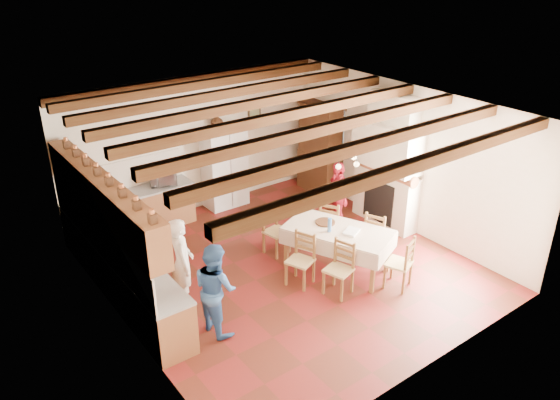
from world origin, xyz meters
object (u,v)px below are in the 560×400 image
(person_man, at_px, (182,263))
(hutch, at_px, (320,149))
(chair_end_near, at_px, (399,262))
(chair_right_near, at_px, (377,234))
(chair_left_far, at_px, (300,260))
(chair_right_far, at_px, (331,222))
(person_woman_blue, at_px, (215,288))
(refrigerator, at_px, (222,166))
(chair_end_far, at_px, (277,231))
(microwave, at_px, (163,178))
(person_woman_red, at_px, (337,196))
(chair_left_near, at_px, (339,269))
(dining_table, at_px, (338,233))

(person_man, bearing_deg, hutch, -46.87)
(chair_end_near, bearing_deg, hutch, -133.66)
(hutch, height_order, chair_right_near, hutch)
(chair_left_far, relative_size, chair_right_far, 1.00)
(person_woman_blue, bearing_deg, refrigerator, -36.88)
(chair_left_far, height_order, person_man, person_man)
(hutch, xyz_separation_m, chair_end_far, (-2.54, -1.74, -0.58))
(refrigerator, height_order, chair_end_far, refrigerator)
(chair_right_far, height_order, person_man, person_man)
(chair_end_near, xyz_separation_m, chair_end_far, (-1.01, 2.17, 0.00))
(microwave, bearing_deg, chair_end_near, -45.55)
(person_man, bearing_deg, person_woman_red, -63.73)
(chair_end_far, distance_m, person_woman_blue, 2.48)
(refrigerator, height_order, chair_end_near, refrigerator)
(refrigerator, xyz_separation_m, chair_right_near, (1.11, -3.76, -0.44))
(hutch, height_order, chair_left_far, hutch)
(chair_left_near, height_order, person_woman_blue, person_woman_blue)
(person_woman_blue, bearing_deg, dining_table, -90.49)
(refrigerator, xyz_separation_m, person_woman_blue, (-2.45, -3.82, -0.18))
(chair_right_far, relative_size, chair_end_far, 1.00)
(person_woman_blue, xyz_separation_m, microwave, (0.95, 3.70, 0.30))
(chair_right_far, bearing_deg, chair_left_far, 87.50)
(hutch, distance_m, chair_left_far, 4.07)
(chair_right_far, bearing_deg, chair_end_far, 40.34)
(person_man, bearing_deg, chair_end_near, -99.94)
(chair_left_far, distance_m, chair_right_far, 1.56)
(chair_left_near, bearing_deg, chair_end_far, 165.00)
(chair_end_far, bearing_deg, refrigerator, 71.96)
(refrigerator, distance_m, person_man, 3.91)
(refrigerator, xyz_separation_m, chair_left_near, (-0.31, -4.24, -0.44))
(chair_end_near, height_order, person_man, person_man)
(person_woman_red, bearing_deg, chair_right_far, -30.63)
(refrigerator, distance_m, microwave, 1.50)
(refrigerator, bearing_deg, person_woman_blue, -122.55)
(chair_right_far, bearing_deg, dining_table, 114.54)
(chair_end_near, relative_size, person_woman_red, 0.65)
(dining_table, height_order, person_woman_red, person_woman_red)
(chair_end_near, bearing_deg, chair_left_far, -61.45)
(chair_end_far, bearing_deg, microwave, 105.31)
(dining_table, relative_size, chair_left_near, 2.19)
(refrigerator, distance_m, chair_left_near, 4.27)
(chair_left_far, height_order, chair_right_near, same)
(chair_left_far, relative_size, chair_end_near, 1.00)
(hutch, distance_m, microwave, 3.75)
(chair_end_far, xyz_separation_m, person_woman_blue, (-2.10, -1.30, 0.27))
(hutch, xyz_separation_m, person_woman_red, (-0.93, -1.66, -0.33))
(person_woman_red, bearing_deg, chair_left_near, -20.86)
(dining_table, height_order, chair_end_far, chair_end_far)
(chair_left_far, xyz_separation_m, person_woman_red, (1.92, 1.19, 0.26))
(person_man, bearing_deg, chair_end_far, -60.37)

